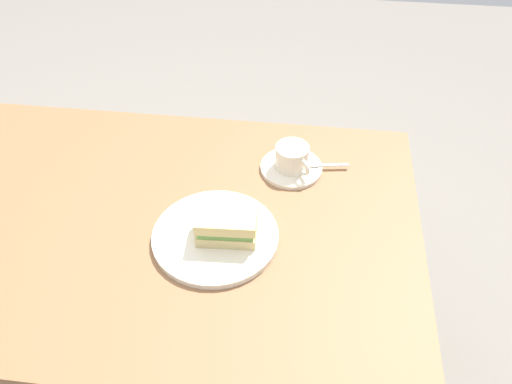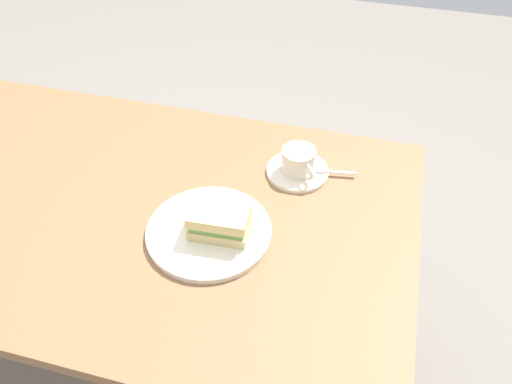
{
  "view_description": "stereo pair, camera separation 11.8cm",
  "coord_description": "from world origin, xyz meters",
  "px_view_note": "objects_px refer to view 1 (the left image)",
  "views": [
    {
      "loc": [
        0.4,
        -0.76,
        1.57
      ],
      "look_at": [
        0.29,
        0.09,
        0.76
      ],
      "focal_mm": 36.29,
      "sensor_mm": 36.0,
      "label": 1
    },
    {
      "loc": [
        0.51,
        -0.74,
        1.57
      ],
      "look_at": [
        0.29,
        0.09,
        0.76
      ],
      "focal_mm": 36.29,
      "sensor_mm": 36.0,
      "label": 2
    }
  ],
  "objects_px": {
    "sandwich_front": "(227,225)",
    "coffee_cup": "(292,157)",
    "dining_table": "(132,255)",
    "coffee_saucer": "(291,168)",
    "sandwich_plate": "(215,236)",
    "spoon": "(322,165)"
  },
  "relations": [
    {
      "from": "sandwich_plate",
      "to": "sandwich_front",
      "type": "height_order",
      "value": "sandwich_front"
    },
    {
      "from": "dining_table",
      "to": "spoon",
      "type": "distance_m",
      "value": 0.52
    },
    {
      "from": "spoon",
      "to": "sandwich_front",
      "type": "bearing_deg",
      "value": -126.94
    },
    {
      "from": "dining_table",
      "to": "coffee_cup",
      "type": "height_order",
      "value": "coffee_cup"
    },
    {
      "from": "sandwich_plate",
      "to": "coffee_saucer",
      "type": "xyz_separation_m",
      "value": [
        0.15,
        0.25,
        -0.0
      ]
    },
    {
      "from": "sandwich_front",
      "to": "coffee_cup",
      "type": "distance_m",
      "value": 0.27
    },
    {
      "from": "sandwich_plate",
      "to": "coffee_cup",
      "type": "distance_m",
      "value": 0.29
    },
    {
      "from": "coffee_cup",
      "to": "spoon",
      "type": "distance_m",
      "value": 0.08
    },
    {
      "from": "dining_table",
      "to": "sandwich_front",
      "type": "bearing_deg",
      "value": -8.73
    },
    {
      "from": "dining_table",
      "to": "coffee_saucer",
      "type": "relative_size",
      "value": 8.74
    },
    {
      "from": "dining_table",
      "to": "coffee_cup",
      "type": "distance_m",
      "value": 0.46
    },
    {
      "from": "sandwich_plate",
      "to": "spoon",
      "type": "xyz_separation_m",
      "value": [
        0.22,
        0.26,
        0.01
      ]
    },
    {
      "from": "dining_table",
      "to": "spoon",
      "type": "bearing_deg",
      "value": 26.52
    },
    {
      "from": "coffee_saucer",
      "to": "spoon",
      "type": "xyz_separation_m",
      "value": [
        0.07,
        0.01,
        0.01
      ]
    },
    {
      "from": "coffee_saucer",
      "to": "coffee_cup",
      "type": "height_order",
      "value": "coffee_cup"
    },
    {
      "from": "coffee_cup",
      "to": "spoon",
      "type": "relative_size",
      "value": 0.96
    },
    {
      "from": "sandwich_front",
      "to": "coffee_saucer",
      "type": "bearing_deg",
      "value": 64.25
    },
    {
      "from": "sandwich_front",
      "to": "coffee_cup",
      "type": "xyz_separation_m",
      "value": [
        0.12,
        0.25,
        -0.0
      ]
    },
    {
      "from": "sandwich_front",
      "to": "coffee_cup",
      "type": "height_order",
      "value": "sandwich_front"
    },
    {
      "from": "sandwich_plate",
      "to": "coffee_cup",
      "type": "bearing_deg",
      "value": 59.17
    },
    {
      "from": "dining_table",
      "to": "coffee_saucer",
      "type": "xyz_separation_m",
      "value": [
        0.37,
        0.21,
        0.14
      ]
    },
    {
      "from": "sandwich_front",
      "to": "coffee_saucer",
      "type": "relative_size",
      "value": 0.85
    }
  ]
}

